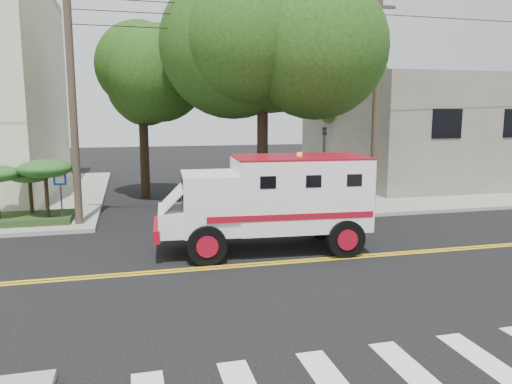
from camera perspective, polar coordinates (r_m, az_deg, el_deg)
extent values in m
plane|color=black|center=(14.11, 1.72, -8.17)|extent=(100.00, 100.00, 0.00)
cube|color=gray|center=(31.84, 18.60, 1.21)|extent=(17.00, 17.00, 0.15)
cube|color=#6A655B|center=(32.84, 20.61, 6.72)|extent=(14.00, 12.00, 6.00)
cylinder|color=#382D23|center=(19.04, -20.23, 9.49)|extent=(0.28, 0.28, 9.00)
cylinder|color=#382D23|center=(21.62, 13.53, 9.69)|extent=(0.28, 0.28, 9.00)
cylinder|color=black|center=(20.15, 0.75, 7.15)|extent=(0.44, 0.44, 7.00)
sphere|color=#193A0F|center=(20.34, 0.77, 17.05)|extent=(5.32, 5.32, 5.32)
sphere|color=#193A0F|center=(20.03, 4.70, 18.80)|extent=(4.56, 4.56, 4.56)
cylinder|color=black|center=(25.00, -12.68, 5.71)|extent=(0.44, 0.44, 5.60)
sphere|color=#193A0F|center=(25.00, -12.91, 12.12)|extent=(3.92, 3.92, 3.92)
sphere|color=#193A0F|center=(24.51, -10.89, 13.24)|extent=(3.36, 3.36, 3.36)
cylinder|color=black|center=(31.45, 8.64, 6.80)|extent=(0.44, 0.44, 5.95)
sphere|color=#193A0F|center=(31.48, 8.77, 12.22)|extent=(4.20, 4.20, 4.20)
sphere|color=#193A0F|center=(31.32, 10.79, 13.00)|extent=(3.60, 3.60, 3.60)
cylinder|color=#3F3F42|center=(20.17, 7.74, 2.22)|extent=(0.12, 0.12, 3.60)
imported|color=#3F3F42|center=(20.05, 7.82, 6.05)|extent=(0.15, 0.18, 0.90)
cylinder|color=#3F3F42|center=(19.57, -21.35, -0.90)|extent=(0.06, 0.06, 2.00)
cube|color=#0C33A5|center=(19.39, -21.51, 1.39)|extent=(0.45, 0.03, 0.45)
cube|color=#1E3314|center=(20.48, -24.65, -2.77)|extent=(3.20, 2.00, 0.24)
cylinder|color=black|center=(20.71, -24.33, -0.37)|extent=(0.14, 0.14, 1.36)
ellipsoid|color=#14451A|center=(20.61, -24.47, 1.73)|extent=(1.55, 1.55, 0.54)
cylinder|color=black|center=(19.70, -22.80, -0.25)|extent=(0.14, 0.14, 1.68)
ellipsoid|color=#14451A|center=(19.58, -22.97, 2.48)|extent=(1.91, 1.91, 0.66)
cube|color=white|center=(15.26, 4.94, -0.07)|extent=(4.08, 2.58, 2.12)
cube|color=white|center=(14.81, -5.28, -1.14)|extent=(1.76, 2.32, 1.71)
cube|color=black|center=(14.69, -8.37, 0.51)|extent=(0.18, 1.71, 0.71)
cube|color=white|center=(14.86, -9.33, -3.18)|extent=(1.04, 2.07, 0.71)
cube|color=maroon|center=(14.91, -11.25, -4.18)|extent=(0.33, 2.18, 0.35)
cube|color=maroon|center=(15.12, 5.00, 4.01)|extent=(4.08, 2.58, 0.06)
cylinder|color=black|center=(13.92, -5.63, -6.08)|extent=(1.13, 0.40, 1.11)
cylinder|color=black|center=(16.11, -6.31, -3.99)|extent=(1.13, 0.40, 1.11)
cylinder|color=black|center=(14.79, 10.21, -5.27)|extent=(1.13, 0.40, 1.11)
cylinder|color=black|center=(16.86, 7.51, -3.42)|extent=(1.13, 0.40, 1.11)
imported|color=gray|center=(23.59, 8.87, 1.51)|extent=(0.84, 0.74, 1.93)
imported|color=gray|center=(20.89, 12.12, -0.03)|extent=(0.98, 0.95, 1.59)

